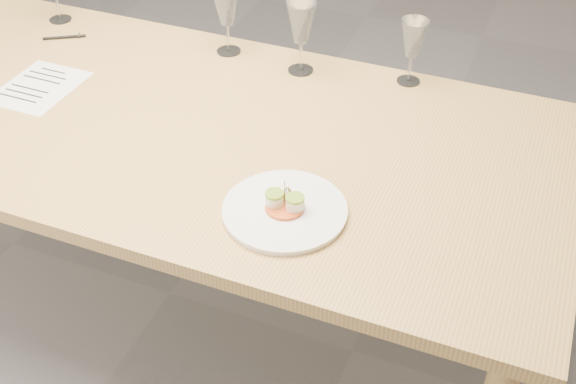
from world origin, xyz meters
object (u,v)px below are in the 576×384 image
at_px(recipe_sheet, 39,87).
at_px(ballpoint_pen, 65,37).
at_px(dining_table, 145,131).
at_px(dinner_plate, 285,210).
at_px(wine_glass_1, 226,7).
at_px(wine_glass_3, 413,40).
at_px(wine_glass_2, 301,24).

bearing_deg(recipe_sheet, ballpoint_pen, 111.94).
distance_m(dining_table, dinner_plate, 0.60).
distance_m(recipe_sheet, wine_glass_1, 0.61).
bearing_deg(dining_table, wine_glass_3, 33.81).
xyz_separation_m(wine_glass_2, wine_glass_3, (0.32, 0.06, -0.02)).
distance_m(wine_glass_1, wine_glass_2, 0.26).
distance_m(dinner_plate, ballpoint_pen, 1.14).
xyz_separation_m(dining_table, ballpoint_pen, (-0.46, 0.29, 0.07)).
xyz_separation_m(ballpoint_pen, wine_glass_1, (0.54, 0.12, 0.15)).
height_order(dinner_plate, recipe_sheet, dinner_plate).
relative_size(dining_table, wine_glass_1, 10.95).
bearing_deg(ballpoint_pen, wine_glass_1, -18.64).
bearing_deg(wine_glass_1, wine_glass_2, -5.95).
distance_m(wine_glass_2, wine_glass_3, 0.33).
distance_m(dinner_plate, wine_glass_3, 0.72).
bearing_deg(ballpoint_pen, dining_table, -62.82).
bearing_deg(ballpoint_pen, dinner_plate, -59.64).
xyz_separation_m(dinner_plate, wine_glass_3, (0.12, 0.70, 0.13)).
relative_size(wine_glass_2, wine_glass_3, 1.12).
bearing_deg(wine_glass_1, recipe_sheet, -136.37).
bearing_deg(dining_table, recipe_sheet, -179.80).
height_order(wine_glass_1, wine_glass_2, wine_glass_2).
bearing_deg(recipe_sheet, dinner_plate, -15.55).
bearing_deg(wine_glass_3, wine_glass_2, -169.58).
bearing_deg(dining_table, wine_glass_1, 79.44).
relative_size(dinner_plate, ballpoint_pen, 2.40).
height_order(wine_glass_1, wine_glass_3, wine_glass_1).
bearing_deg(dinner_plate, wine_glass_2, 108.01).
bearing_deg(recipe_sheet, wine_glass_2, 29.58).
bearing_deg(wine_glass_2, wine_glass_1, 174.05).
height_order(dining_table, wine_glass_2, wine_glass_2).
relative_size(ballpoint_pen, wine_glass_1, 0.56).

